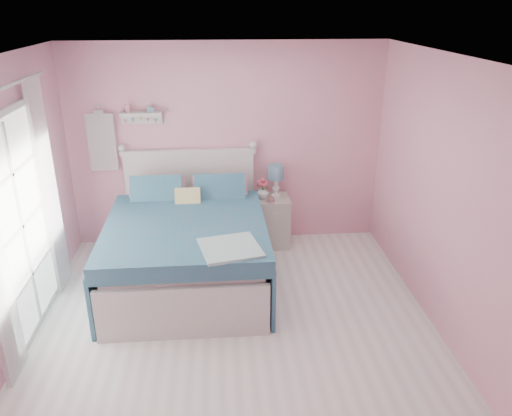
{
  "coord_description": "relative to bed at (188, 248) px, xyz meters",
  "views": [
    {
      "loc": [
        -0.12,
        -3.98,
        3.02
      ],
      "look_at": [
        0.29,
        1.2,
        0.86
      ],
      "focal_mm": 35.0,
      "sensor_mm": 36.0,
      "label": 1
    }
  ],
  "objects": [
    {
      "name": "floor",
      "position": [
        0.49,
        -1.14,
        -0.42
      ],
      "size": [
        4.5,
        4.5,
        0.0
      ],
      "primitive_type": "plane",
      "color": "silver",
      "rests_on": "ground"
    },
    {
      "name": "table_lamp",
      "position": [
        1.11,
        0.95,
        0.53
      ],
      "size": [
        0.2,
        0.2,
        0.41
      ],
      "color": "white",
      "rests_on": "nightstand"
    },
    {
      "name": "nightstand",
      "position": [
        1.05,
        0.86,
        -0.09
      ],
      "size": [
        0.46,
        0.46,
        0.67
      ],
      "color": "beige",
      "rests_on": "floor"
    },
    {
      "name": "hanging_dress",
      "position": [
        -1.06,
        1.04,
        0.98
      ],
      "size": [
        0.34,
        0.03,
        0.72
      ],
      "primitive_type": "cube",
      "color": "white",
      "rests_on": "room_shell"
    },
    {
      "name": "room_shell",
      "position": [
        0.49,
        -1.14,
        1.16
      ],
      "size": [
        4.5,
        4.5,
        4.5
      ],
      "color": "pink",
      "rests_on": "floor"
    },
    {
      "name": "bed",
      "position": [
        0.0,
        0.0,
        0.0
      ],
      "size": [
        1.75,
        2.22,
        1.28
      ],
      "rotation": [
        0.0,
        0.0,
        0.01
      ],
      "color": "silver",
      "rests_on": "floor"
    },
    {
      "name": "roses",
      "position": [
        0.93,
        0.84,
        0.45
      ],
      "size": [
        0.14,
        0.11,
        0.12
      ],
      "color": "#D94A5F",
      "rests_on": "vase"
    },
    {
      "name": "wall_shelf",
      "position": [
        -0.55,
        1.05,
        1.31
      ],
      "size": [
        0.5,
        0.15,
        0.25
      ],
      "color": "silver",
      "rests_on": "room_shell"
    },
    {
      "name": "french_door",
      "position": [
        -1.48,
        -0.74,
        0.65
      ],
      "size": [
        0.04,
        1.32,
        2.16
      ],
      "color": "silver",
      "rests_on": "floor"
    },
    {
      "name": "teacup",
      "position": [
        1.02,
        0.7,
        0.28
      ],
      "size": [
        0.11,
        0.11,
        0.07
      ],
      "primitive_type": "imported",
      "rotation": [
        0.0,
        0.0,
        -0.37
      ],
      "color": "tan",
      "rests_on": "nightstand"
    },
    {
      "name": "vase",
      "position": [
        0.93,
        0.85,
        0.33
      ],
      "size": [
        0.2,
        0.2,
        0.17
      ],
      "primitive_type": "imported",
      "rotation": [
        0.0,
        0.0,
        0.28
      ],
      "color": "silver",
      "rests_on": "nightstand"
    },
    {
      "name": "curtain_far",
      "position": [
        -1.43,
        0.0,
        0.76
      ],
      "size": [
        0.04,
        0.4,
        2.32
      ],
      "primitive_type": "cube",
      "color": "white",
      "rests_on": "floor"
    }
  ]
}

